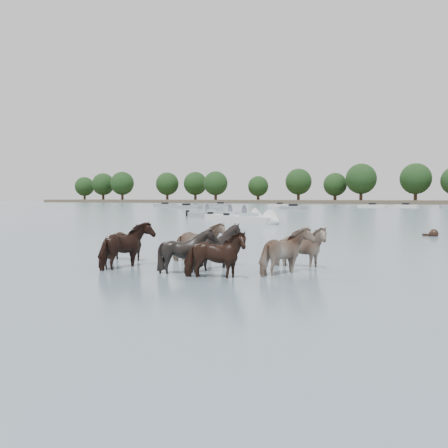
% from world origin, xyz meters
% --- Properties ---
extents(ground, '(400.00, 400.00, 0.00)m').
position_xyz_m(ground, '(0.00, 0.00, 0.00)').
color(ground, slate).
rests_on(ground, ground).
extents(shoreline, '(160.00, 30.00, 1.00)m').
position_xyz_m(shoreline, '(-70.00, 150.00, 0.50)').
color(shoreline, '#4C4233').
rests_on(shoreline, ground).
extents(pony_herd, '(6.53, 3.93, 1.36)m').
position_xyz_m(pony_herd, '(2.36, 2.12, 0.48)').
color(pony_herd, black).
rests_on(pony_herd, ground).
extents(swimming_pony, '(0.72, 0.44, 0.44)m').
position_xyz_m(swimming_pony, '(6.39, 16.60, 0.10)').
color(swimming_pony, black).
rests_on(swimming_pony, ground).
extents(motorboat_a, '(5.33, 1.99, 1.92)m').
position_xyz_m(motorboat_a, '(-8.55, 26.68, 0.23)').
color(motorboat_a, silver).
rests_on(motorboat_a, ground).
extents(motorboat_b, '(5.77, 3.62, 1.92)m').
position_xyz_m(motorboat_b, '(-5.85, 23.41, 0.23)').
color(motorboat_b, silver).
rests_on(motorboat_b, ground).
extents(motorboat_f, '(4.92, 3.96, 1.92)m').
position_xyz_m(motorboat_f, '(-13.89, 32.51, 0.23)').
color(motorboat_f, gray).
rests_on(motorboat_f, ground).
extents(distant_flotilla, '(104.70, 28.25, 0.93)m').
position_xyz_m(distant_flotilla, '(-0.15, 75.11, 0.26)').
color(distant_flotilla, gray).
rests_on(distant_flotilla, ground).
extents(treeline, '(148.68, 19.56, 12.06)m').
position_xyz_m(treeline, '(-70.81, 147.39, 6.88)').
color(treeline, '#382619').
rests_on(treeline, ground).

